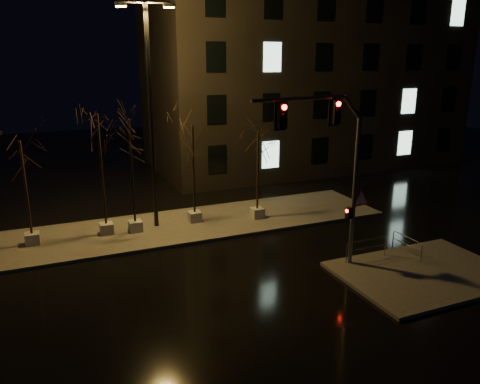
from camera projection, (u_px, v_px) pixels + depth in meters
name	position (u px, v px, depth m)	size (l,w,h in m)	color
ground	(227.00, 271.00, 19.91)	(90.00, 90.00, 0.00)	black
median	(187.00, 225.00, 25.20)	(22.00, 5.00, 0.15)	#4A4842
sidewalk_corner	(424.00, 273.00, 19.60)	(7.00, 5.00, 0.15)	#4A4842
building	(304.00, 73.00, 39.01)	(25.00, 12.00, 15.00)	black
tree_0	(23.00, 165.00, 21.40)	(1.80, 1.80, 5.15)	#AAA99F
tree_1	(99.00, 142.00, 22.51)	(1.80, 1.80, 6.20)	#AAA99F
tree_2	(130.00, 145.00, 22.91)	(1.80, 1.80, 5.91)	#AAA99F
tree_3	(193.00, 147.00, 24.45)	(1.80, 1.80, 5.40)	#AAA99F
tree_4	(258.00, 151.00, 25.14)	(1.80, 1.80, 4.99)	#AAA99F
traffic_signal_mast	(335.00, 158.00, 18.60)	(5.91, 0.75, 7.25)	#585C60
streetlight_main	(150.00, 103.00, 23.15)	(2.79, 0.82, 11.18)	black
guard_rail_a	(367.00, 246.00, 20.63)	(2.16, 0.06, 0.93)	#585C60
guard_rail_b	(407.00, 243.00, 21.07)	(0.07, 1.84, 0.87)	#585C60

